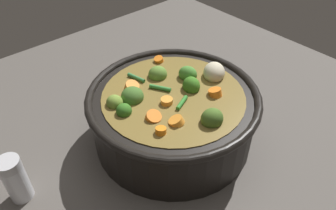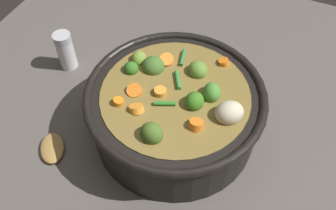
{
  "view_description": "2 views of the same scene",
  "coord_description": "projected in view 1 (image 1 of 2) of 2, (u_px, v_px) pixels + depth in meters",
  "views": [
    {
      "loc": [
        -0.35,
        0.32,
        0.49
      ],
      "look_at": [
        -0.01,
        0.02,
        0.1
      ],
      "focal_mm": 34.7,
      "sensor_mm": 36.0,
      "label": 1
    },
    {
      "loc": [
        -0.39,
        -0.16,
        0.61
      ],
      "look_at": [
        -0.02,
        0.01,
        0.09
      ],
      "focal_mm": 38.99,
      "sensor_mm": 36.0,
      "label": 2
    }
  ],
  "objects": [
    {
      "name": "cooking_pot",
      "position": [
        173.0,
        114.0,
        0.64
      ],
      "size": [
        0.33,
        0.33,
        0.14
      ],
      "color": "black",
      "rests_on": "ground_plane"
    },
    {
      "name": "ground_plane",
      "position": [
        173.0,
        137.0,
        0.68
      ],
      "size": [
        1.1,
        1.1,
        0.0
      ],
      "primitive_type": "plane",
      "color": "#514C47"
    },
    {
      "name": "salt_shaker",
      "position": [
        15.0,
        179.0,
        0.54
      ],
      "size": [
        0.04,
        0.04,
        0.09
      ],
      "color": "silver",
      "rests_on": "ground_plane"
    }
  ]
}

